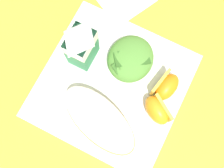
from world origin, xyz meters
TOP-DOWN VIEW (x-y plane):
  - ground at (0.00, 0.00)m, footprint 3.00×3.00m
  - white_plate at (0.00, 0.00)m, footprint 0.28×0.28m
  - cheesy_pizza_bread at (-0.07, -0.01)m, footprint 0.13×0.19m
  - green_salad_pile at (0.06, -0.01)m, footprint 0.10×0.09m
  - milk_carton at (0.03, 0.08)m, footprint 0.06×0.04m
  - orange_wedge_front at (-0.01, -0.10)m, footprint 0.06×0.07m
  - orange_wedge_middle at (0.04, -0.10)m, footprint 0.07×0.05m

SIDE VIEW (x-z plane):
  - ground at x=0.00m, z-range 0.00..0.00m
  - white_plate at x=0.00m, z-range 0.00..0.02m
  - cheesy_pizza_bread at x=-0.07m, z-range 0.02..0.05m
  - orange_wedge_front at x=-0.01m, z-range 0.02..0.06m
  - orange_wedge_middle at x=0.04m, z-range 0.02..0.06m
  - green_salad_pile at x=0.06m, z-range 0.02..0.06m
  - milk_carton at x=0.03m, z-range 0.02..0.13m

